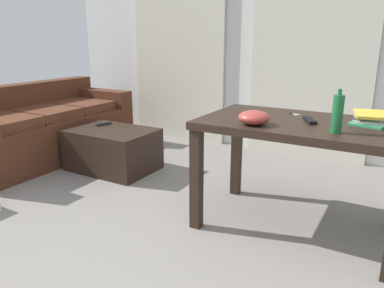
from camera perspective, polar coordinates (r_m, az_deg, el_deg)
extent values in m
plane|color=gray|center=(2.58, 6.12, -13.00)|extent=(7.56, 7.56, 0.00)
cube|color=silver|center=(4.15, 18.32, 15.39)|extent=(6.28, 0.10, 2.52)
cube|color=beige|center=(4.69, -2.19, 14.32)|extent=(1.26, 0.03, 2.22)
cube|color=beige|center=(4.07, 17.87, 13.33)|extent=(1.26, 0.03, 2.22)
cube|color=#4C2819|center=(4.30, -21.66, 0.99)|extent=(0.89, 1.94, 0.44)
cube|color=#4C2819|center=(4.49, -24.90, 6.27)|extent=(0.22, 1.93, 0.33)
cube|color=#4C2819|center=(4.81, -14.05, 6.99)|extent=(0.87, 0.21, 0.19)
cube|color=#552D1C|center=(4.53, -16.63, 5.68)|extent=(0.64, 0.49, 0.10)
cube|color=#552D1C|center=(4.20, -21.60, 4.45)|extent=(0.64, 0.49, 0.10)
cube|color=#552D1C|center=(3.91, -27.34, 2.99)|extent=(0.64, 0.49, 0.10)
cube|color=black|center=(3.69, -12.08, -0.84)|extent=(0.81, 0.57, 0.40)
cube|color=black|center=(2.45, 16.69, 2.76)|extent=(1.27, 0.76, 0.05)
cube|color=black|center=(2.46, 0.69, -5.50)|extent=(0.07, 0.07, 0.69)
cube|color=black|center=(3.03, 6.87, -1.47)|extent=(0.07, 0.07, 0.69)
cylinder|color=#195B2D|center=(2.19, 21.49, 4.30)|extent=(0.06, 0.06, 0.21)
cylinder|color=#195B2D|center=(2.17, 21.82, 7.47)|extent=(0.02, 0.02, 0.03)
ellipsoid|color=#9E3833|center=(2.28, 9.54, 4.04)|extent=(0.19, 0.19, 0.09)
cube|color=#2D7F56|center=(2.53, 25.91, 2.99)|extent=(0.25, 0.32, 0.01)
cube|color=silver|center=(2.53, 25.53, 3.35)|extent=(0.19, 0.23, 0.01)
cube|color=#4C4C51|center=(2.54, 25.92, 3.75)|extent=(0.19, 0.26, 0.02)
cube|color=gold|center=(2.54, 25.80, 4.14)|extent=(0.23, 0.30, 0.02)
cube|color=black|center=(2.44, 17.66, 3.50)|extent=(0.12, 0.18, 0.02)
cube|color=#9EA0A5|center=(2.66, 15.82, 4.43)|extent=(0.06, 0.05, 0.00)
torus|color=#262628|center=(2.69, 15.08, 4.64)|extent=(0.03, 0.03, 0.00)
cube|color=#9EA0A5|center=(2.65, 15.60, 4.42)|extent=(0.05, 0.06, 0.00)
torus|color=#262628|center=(2.70, 15.20, 4.65)|extent=(0.03, 0.03, 0.00)
cube|color=#232326|center=(3.85, -13.52, 3.06)|extent=(0.10, 0.17, 0.03)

